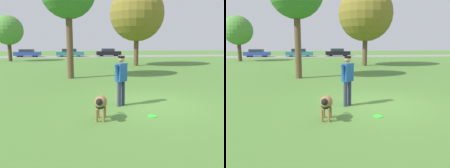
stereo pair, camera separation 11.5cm
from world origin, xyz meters
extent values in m
plane|color=#4C7A33|center=(0.00, 0.00, 0.00)|extent=(120.00, 120.00, 0.00)
cube|color=gray|center=(0.00, 30.38, 0.01)|extent=(120.00, 6.00, 0.01)
cylinder|color=#2D334C|center=(-1.05, 0.04, 0.43)|extent=(0.18, 0.18, 0.86)
cylinder|color=#2D334C|center=(-1.22, -0.11, 0.43)|extent=(0.18, 0.18, 0.86)
cube|color=#1E4C93|center=(-1.14, -0.03, 1.16)|extent=(0.45, 0.43, 0.61)
cylinder|color=#1E4C93|center=(-0.97, 0.12, 1.16)|extent=(0.22, 0.21, 0.61)
cylinder|color=#1E4C93|center=(-1.30, -0.19, 1.16)|extent=(0.22, 0.21, 0.61)
sphere|color=#A87A5B|center=(-1.14, -0.03, 1.61)|extent=(0.30, 0.30, 0.21)
cylinder|color=black|center=(-1.14, -0.03, 1.68)|extent=(0.32, 0.32, 0.06)
ellipsoid|color=olive|center=(-1.96, -1.39, 0.52)|extent=(0.46, 0.62, 0.35)
ellipsoid|color=black|center=(-1.99, -1.54, 0.46)|extent=(0.28, 0.24, 0.20)
sphere|color=black|center=(-2.03, -1.73, 0.62)|extent=(0.22, 0.22, 0.18)
cylinder|color=olive|center=(-1.90, -1.58, 0.17)|extent=(0.08, 0.08, 0.34)
cylinder|color=olive|center=(-2.09, -1.54, 0.17)|extent=(0.08, 0.08, 0.34)
cylinder|color=olive|center=(-1.83, -1.24, 0.17)|extent=(0.08, 0.08, 0.34)
cylinder|color=olive|center=(-2.02, -1.20, 0.17)|extent=(0.08, 0.08, 0.34)
cylinder|color=olive|center=(-1.88, -1.02, 0.57)|extent=(0.10, 0.25, 0.22)
cylinder|color=#33D838|center=(-0.43, -1.30, 0.01)|extent=(0.27, 0.27, 0.02)
torus|color=#33D838|center=(-0.43, -1.30, 0.01)|extent=(0.27, 0.27, 0.02)
cylinder|color=brown|center=(2.88, 13.79, 1.50)|extent=(0.46, 0.46, 3.00)
sphere|color=olive|center=(2.88, 13.79, 4.95)|extent=(5.19, 5.19, 5.19)
cylinder|color=brown|center=(-3.14, 6.45, 1.99)|extent=(0.39, 0.39, 3.98)
cylinder|color=#4C3826|center=(-11.11, 21.19, 1.21)|extent=(0.44, 0.44, 2.42)
sphere|color=#4C8938|center=(-11.11, 21.19, 3.74)|extent=(3.52, 3.52, 3.52)
cube|color=#284293|center=(-11.16, 30.37, 0.52)|extent=(4.10, 1.92, 0.59)
cube|color=#232D38|center=(-11.28, 30.38, 1.04)|extent=(2.16, 1.59, 0.44)
cylinder|color=black|center=(-9.92, 31.08, 0.33)|extent=(0.66, 0.23, 0.66)
cylinder|color=black|center=(-9.99, 29.57, 0.33)|extent=(0.66, 0.23, 0.66)
cylinder|color=black|center=(-12.34, 31.18, 0.33)|extent=(0.66, 0.23, 0.66)
cylinder|color=black|center=(-12.40, 29.67, 0.33)|extent=(0.66, 0.23, 0.66)
cube|color=teal|center=(-4.28, 30.48, 0.51)|extent=(4.59, 1.84, 0.62)
cube|color=#232D38|center=(-4.41, 30.48, 1.07)|extent=(2.40, 1.53, 0.50)
cylinder|color=black|center=(-2.93, 31.25, 0.28)|extent=(0.57, 0.22, 0.56)
cylinder|color=black|center=(-2.89, 29.79, 0.28)|extent=(0.57, 0.22, 0.56)
cylinder|color=black|center=(-5.66, 31.17, 0.28)|extent=(0.57, 0.22, 0.56)
cylinder|color=black|center=(-5.62, 29.71, 0.28)|extent=(0.57, 0.22, 0.56)
cube|color=black|center=(2.27, 30.76, 0.54)|extent=(4.26, 1.77, 0.63)
cube|color=#232D38|center=(2.14, 30.76, 1.09)|extent=(2.22, 1.50, 0.48)
cylinder|color=black|center=(3.53, 31.51, 0.32)|extent=(0.64, 0.21, 0.64)
cylinder|color=black|center=(3.55, 30.05, 0.32)|extent=(0.64, 0.21, 0.64)
cylinder|color=black|center=(0.99, 31.47, 0.32)|extent=(0.64, 0.21, 0.64)
cylinder|color=black|center=(1.01, 30.01, 0.32)|extent=(0.64, 0.21, 0.64)
camera|label=1|loc=(-2.47, -7.27, 2.12)|focal=35.00mm
camera|label=2|loc=(-2.36, -7.29, 2.12)|focal=35.00mm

